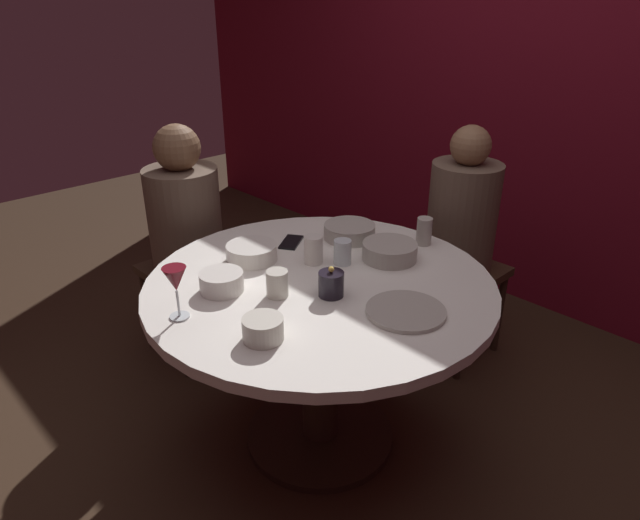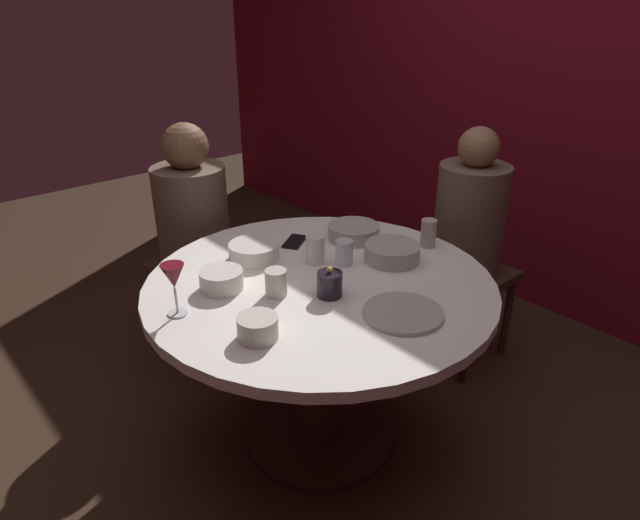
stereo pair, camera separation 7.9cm
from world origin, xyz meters
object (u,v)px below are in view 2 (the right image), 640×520
dining_table (320,319)px  wine_glass (173,278)px  bowl_sauce_side (258,327)px  bowl_small_white (254,251)px  cup_by_right_diner (428,233)px  bowl_rice_portion (354,232)px  cup_near_candle (315,250)px  seated_diner_back (469,223)px  bowl_salad_center (392,252)px  dinner_plate (403,313)px  cup_center_front (344,252)px  cell_phone (295,242)px  bowl_serving_large (221,280)px  seated_diner_left (192,216)px  cup_by_left_diner (276,283)px  candle_holder (330,284)px

dining_table → wine_glass: (-0.13, -0.50, 0.29)m
bowl_sauce_side → bowl_small_white: bearing=145.8°
cup_by_right_diner → bowl_rice_portion: bearing=-145.8°
bowl_rice_portion → cup_near_candle: size_ratio=1.97×
seated_diner_back → bowl_sauce_side: 1.31m
bowl_salad_center → cup_near_candle: (-0.18, -0.23, 0.02)m
bowl_rice_portion → cup_by_right_diner: bearing=34.2°
bowl_small_white → cup_by_right_diner: bearing=58.4°
dinner_plate → cup_center_front: cup_center_front is taller
dining_table → cup_near_candle: bearing=145.8°
cell_phone → cup_by_right_diner: 0.55m
bowl_serving_large → cup_by_right_diner: cup_by_right_diner is taller
wine_glass → bowl_salad_center: size_ratio=0.83×
cup_center_front → cell_phone: bearing=-177.2°
bowl_serving_large → cup_near_candle: cup_near_candle is taller
seated_diner_back → bowl_serving_large: 1.23m
cup_by_right_diner → cup_center_front: bearing=-105.8°
seated_diner_left → cell_phone: (0.59, 0.14, 0.02)m
dining_table → dinner_plate: bearing=6.4°
seated_diner_back → cup_by_right_diner: bearing=9.5°
wine_glass → cup_near_candle: size_ratio=1.62×
dining_table → cup_by_left_diner: 0.28m
dinner_plate → bowl_salad_center: bearing=137.1°
cup_by_left_diner → seated_diner_back: bearing=89.0°
bowl_serving_large → cup_near_candle: (0.06, 0.38, 0.02)m
cell_phone → bowl_salad_center: bearing=172.1°
cup_by_right_diner → bowl_serving_large: bearing=-106.5°
cup_near_candle → seated_diner_back: bearing=81.7°
dinner_plate → bowl_small_white: size_ratio=1.33×
cell_phone → bowl_serving_large: size_ratio=0.92×
seated_diner_left → wine_glass: seated_diner_left is taller
dinner_plate → bowl_small_white: bowl_small_white is taller
dinner_plate → bowl_salad_center: bowl_salad_center is taller
candle_holder → seated_diner_back: bearing=96.3°
cup_by_left_diner → bowl_small_white: bearing=158.8°
bowl_small_white → cup_near_candle: (0.18, 0.15, 0.02)m
cup_near_candle → cup_by_right_diner: bearing=67.2°
cell_phone → bowl_salad_center: 0.42m
bowl_salad_center → bowl_sauce_side: (0.10, -0.70, 0.00)m
candle_holder → cup_by_right_diner: bearing=94.1°
seated_diner_back → bowl_small_white: 1.03m
dining_table → bowl_salad_center: size_ratio=5.95×
wine_glass → bowl_rice_portion: wine_glass is taller
seated_diner_left → cup_by_left_diner: (0.89, -0.18, 0.06)m
seated_diner_left → cup_by_right_diner: 1.11m
wine_glass → dinner_plate: size_ratio=0.68×
bowl_rice_portion → cup_by_left_diner: (0.17, -0.54, 0.02)m
bowl_serving_large → bowl_sauce_side: (0.33, -0.09, 0.00)m
seated_diner_left → candle_holder: size_ratio=10.55×
wine_glass → dining_table: bearing=75.7°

